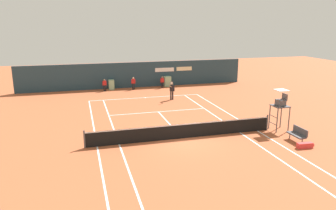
# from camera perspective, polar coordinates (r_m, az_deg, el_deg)

# --- Properties ---
(ground_plane) EXTENTS (80.00, 80.00, 0.01)m
(ground_plane) POSITION_cam_1_polar(r_m,az_deg,el_deg) (21.17, 2.10, -5.32)
(ground_plane) COLOR #B25633
(tennis_net) EXTENTS (12.10, 0.10, 1.07)m
(tennis_net) POSITION_cam_1_polar(r_m,az_deg,el_deg) (20.48, 2.60, -4.51)
(tennis_net) COLOR #4C4C51
(tennis_net) RESTS_ON ground_plane
(sponsor_back_wall) EXTENTS (25.00, 1.02, 2.79)m
(sponsor_back_wall) POSITION_cam_1_polar(r_m,az_deg,el_deg) (36.35, -5.66, 5.22)
(sponsor_back_wall) COLOR #233D4C
(sponsor_back_wall) RESTS_ON ground_plane
(umpire_chair) EXTENTS (1.00, 1.00, 2.78)m
(umpire_chair) POSITION_cam_1_polar(r_m,az_deg,el_deg) (22.93, 19.13, 0.15)
(umpire_chair) COLOR #47474C
(umpire_chair) RESTS_ON ground_plane
(player_bench) EXTENTS (0.54, 1.34, 0.88)m
(player_bench) POSITION_cam_1_polar(r_m,az_deg,el_deg) (21.48, 21.81, -4.66)
(player_bench) COLOR #38383D
(player_bench) RESTS_ON ground_plane
(equipment_bag) EXTENTS (1.07, 0.37, 0.32)m
(equipment_bag) POSITION_cam_1_polar(r_m,az_deg,el_deg) (20.72, 23.08, -6.52)
(equipment_bag) COLOR #DB3838
(equipment_bag) RESTS_ON ground_plane
(player_on_baseline) EXTENTS (0.61, 0.70, 1.86)m
(player_on_baseline) POSITION_cam_1_polar(r_m,az_deg,el_deg) (30.35, 0.68, 2.74)
(player_on_baseline) COLOR black
(player_on_baseline) RESTS_ON ground_plane
(ball_kid_left_post) EXTENTS (0.43, 0.19, 1.30)m
(ball_kid_left_post) POSITION_cam_1_polar(r_m,az_deg,el_deg) (34.77, -11.07, 3.59)
(ball_kid_left_post) COLOR black
(ball_kid_left_post) RESTS_ON ground_plane
(ball_kid_right_post) EXTENTS (0.43, 0.19, 1.30)m
(ball_kid_right_post) POSITION_cam_1_polar(r_m,az_deg,el_deg) (35.79, -1.01, 4.17)
(ball_kid_right_post) COLOR black
(ball_kid_right_post) RESTS_ON ground_plane
(ball_kid_centre_post) EXTENTS (0.45, 0.19, 1.36)m
(ball_kid_centre_post) POSITION_cam_1_polar(r_m,az_deg,el_deg) (35.13, -6.09, 3.94)
(ball_kid_centre_post) COLOR black
(ball_kid_centre_post) RESTS_ON ground_plane
(tennis_ball_near_service_line) EXTENTS (0.07, 0.07, 0.07)m
(tennis_ball_near_service_line) POSITION_cam_1_polar(r_m,az_deg,el_deg) (23.33, 3.30, -3.35)
(tennis_ball_near_service_line) COLOR #CCE033
(tennis_ball_near_service_line) RESTS_ON ground_plane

